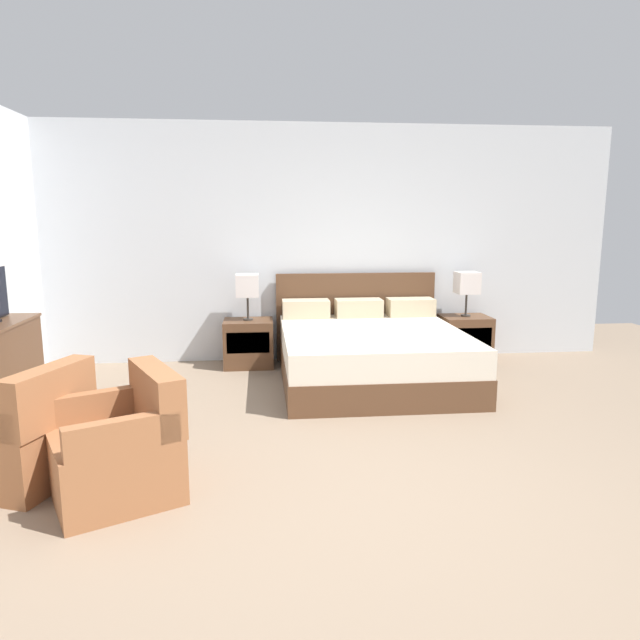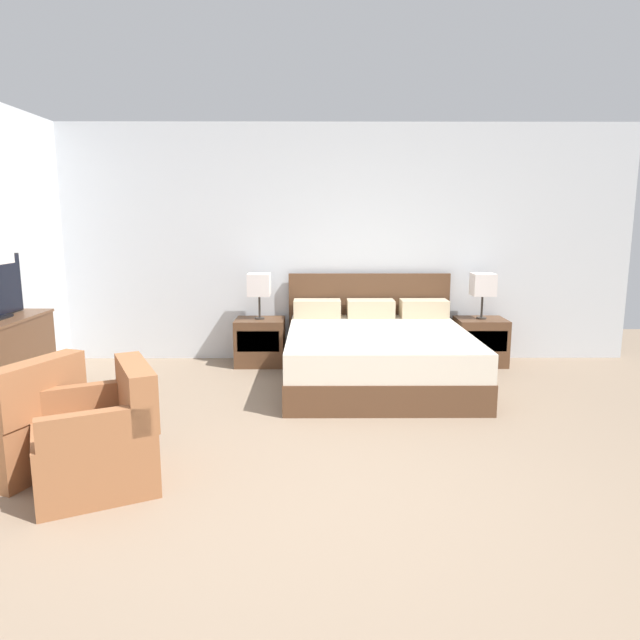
{
  "view_description": "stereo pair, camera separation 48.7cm",
  "coord_description": "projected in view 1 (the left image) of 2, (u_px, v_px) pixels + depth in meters",
  "views": [
    {
      "loc": [
        -0.54,
        -3.06,
        1.66
      ],
      "look_at": [
        -0.03,
        1.95,
        0.75
      ],
      "focal_mm": 32.0,
      "sensor_mm": 36.0,
      "label": 1
    },
    {
      "loc": [
        -0.06,
        -3.09,
        1.66
      ],
      "look_at": [
        -0.03,
        1.95,
        0.75
      ],
      "focal_mm": 32.0,
      "sensor_mm": 36.0,
      "label": 2
    }
  ],
  "objects": [
    {
      "name": "bed",
      "position": [
        370.0,
        352.0,
        5.83
      ],
      "size": [
        1.87,
        2.04,
        1.02
      ],
      "color": "brown",
      "rests_on": "ground"
    },
    {
      "name": "armchair_by_window",
      "position": [
        23.0,
        438.0,
        3.6
      ],
      "size": [
        0.89,
        0.88,
        0.76
      ],
      "color": "#935B38",
      "rests_on": "ground"
    },
    {
      "name": "table_lamp_left",
      "position": [
        247.0,
        286.0,
        6.3
      ],
      "size": [
        0.25,
        0.25,
        0.52
      ],
      "color": "#332D28",
      "rests_on": "nightstand_left"
    },
    {
      "name": "nightstand_right",
      "position": [
        465.0,
        338.0,
        6.67
      ],
      "size": [
        0.55,
        0.46,
        0.53
      ],
      "color": "brown",
      "rests_on": "ground"
    },
    {
      "name": "nightstand_left",
      "position": [
        249.0,
        343.0,
        6.42
      ],
      "size": [
        0.55,
        0.46,
        0.53
      ],
      "color": "brown",
      "rests_on": "ground"
    },
    {
      "name": "table_lamp_right",
      "position": [
        467.0,
        283.0,
        6.55
      ],
      "size": [
        0.25,
        0.25,
        0.52
      ],
      "color": "#332D28",
      "rests_on": "nightstand_right"
    },
    {
      "name": "armchair_companion",
      "position": [
        121.0,
        450.0,
        3.41
      ],
      "size": [
        0.92,
        0.91,
        0.76
      ],
      "color": "#935B38",
      "rests_on": "ground"
    },
    {
      "name": "ground_plane",
      "position": [
        359.0,
        504.0,
        3.35
      ],
      "size": [
        10.63,
        10.63,
        0.0
      ],
      "primitive_type": "plane",
      "color": "#84705B"
    },
    {
      "name": "wall_back",
      "position": [
        308.0,
        244.0,
        6.61
      ],
      "size": [
        7.18,
        0.06,
        2.71
      ],
      "primitive_type": "cube",
      "color": "silver",
      "rests_on": "ground"
    }
  ]
}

